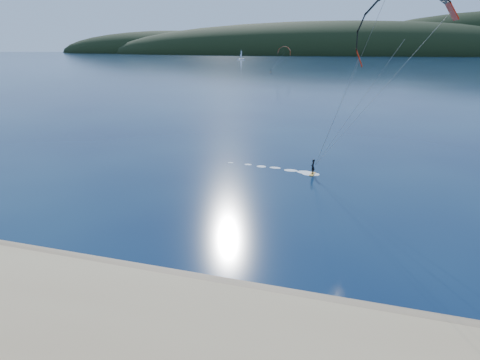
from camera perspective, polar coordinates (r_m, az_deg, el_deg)
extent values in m
plane|color=#071335|center=(21.17, -13.73, -21.29)|extent=(1800.00, 1800.00, 0.00)
cube|color=#876E4E|center=(24.28, -8.36, -14.85)|extent=(220.00, 2.50, 0.10)
ellipsoid|color=black|center=(736.12, 12.37, 17.63)|extent=(840.00, 280.00, 110.00)
ellipsoid|color=black|center=(883.90, -10.24, 17.94)|extent=(520.00, 220.00, 90.00)
cube|color=orange|center=(43.89, 10.61, 0.87)|extent=(0.57, 1.39, 0.08)
imported|color=black|center=(43.64, 10.68, 1.95)|extent=(0.46, 0.65, 1.67)
cylinder|color=gray|center=(39.65, 16.48, 9.82)|extent=(0.02, 0.02, 15.29)
cube|color=orange|center=(224.03, 4.59, 15.59)|extent=(1.19, 1.19, 0.07)
imported|color=black|center=(223.98, 4.59, 15.80)|extent=(0.96, 0.96, 1.57)
cylinder|color=gray|center=(219.66, 5.57, 16.96)|extent=(0.02, 0.02, 13.49)
cube|color=white|center=(433.27, 0.14, 17.37)|extent=(7.55, 4.11, 1.26)
cylinder|color=white|center=(433.15, 0.14, 18.02)|extent=(0.18, 0.18, 9.89)
cube|color=white|center=(434.35, 0.20, 18.03)|extent=(0.65, 2.27, 7.19)
cube|color=white|center=(431.80, 0.09, 17.78)|extent=(0.51, 1.75, 4.49)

